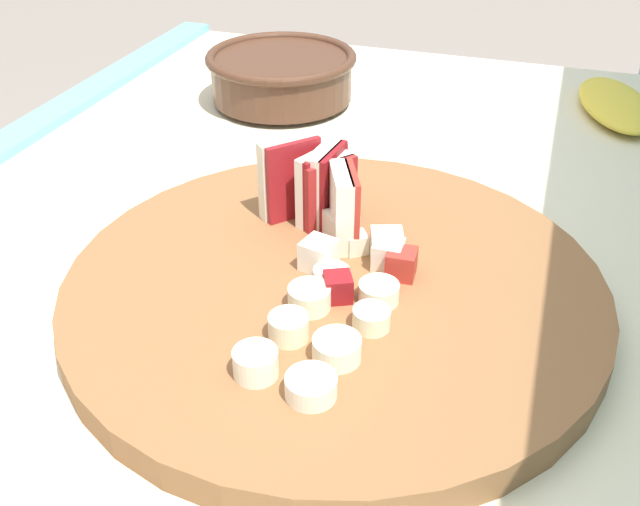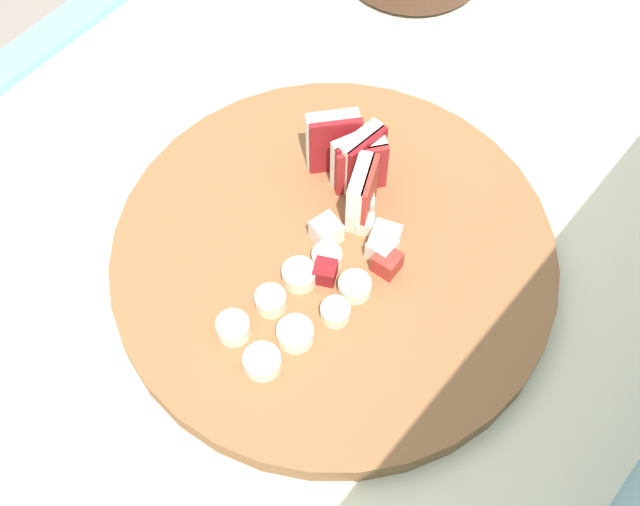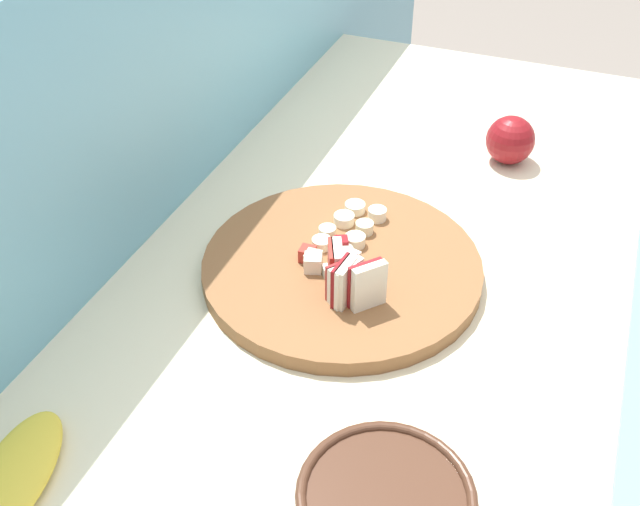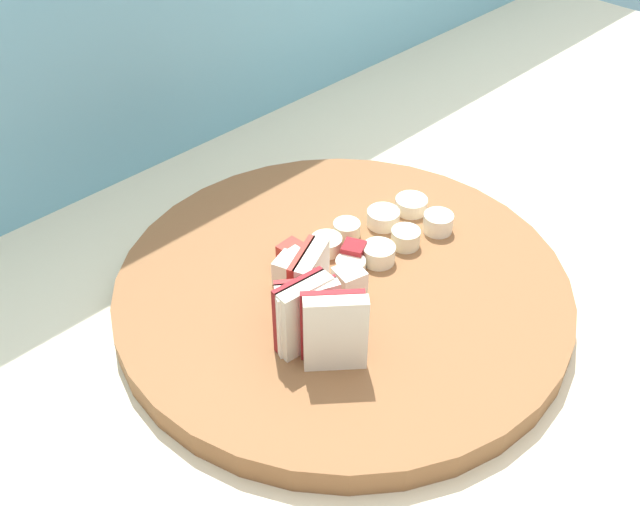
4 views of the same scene
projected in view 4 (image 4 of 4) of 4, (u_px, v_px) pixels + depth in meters
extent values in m
cube|color=#6BADC6|center=(233.00, 311.00, 0.97)|extent=(2.40, 0.04, 1.29)
cylinder|color=brown|center=(342.00, 290.00, 0.58)|extent=(0.35, 0.35, 0.02)
cube|color=maroon|center=(332.00, 325.00, 0.49)|extent=(0.03, 0.03, 0.06)
cube|color=#EFE5CC|center=(333.00, 332.00, 0.48)|extent=(0.04, 0.04, 0.06)
cube|color=#A32323|center=(305.00, 308.00, 0.51)|extent=(0.04, 0.03, 0.05)
cube|color=white|center=(306.00, 315.00, 0.50)|extent=(0.04, 0.04, 0.05)
cube|color=maroon|center=(305.00, 314.00, 0.50)|extent=(0.04, 0.02, 0.05)
cube|color=white|center=(308.00, 319.00, 0.50)|extent=(0.04, 0.02, 0.05)
cube|color=maroon|center=(299.00, 311.00, 0.50)|extent=(0.04, 0.01, 0.06)
cube|color=beige|center=(305.00, 316.00, 0.50)|extent=(0.04, 0.02, 0.06)
cube|color=#B22D23|center=(302.00, 281.00, 0.53)|extent=(0.04, 0.02, 0.05)
cube|color=#EFE5CC|center=(311.00, 284.00, 0.53)|extent=(0.04, 0.03, 0.05)
cube|color=#EFE5CC|center=(290.00, 270.00, 0.56)|extent=(0.03, 0.03, 0.02)
cube|color=#B22D23|center=(292.00, 255.00, 0.58)|extent=(0.02, 0.02, 0.02)
cube|color=white|center=(349.00, 281.00, 0.55)|extent=(0.02, 0.02, 0.02)
cube|color=#EFE5CC|center=(295.00, 265.00, 0.57)|extent=(0.02, 0.02, 0.02)
cube|color=beige|center=(309.00, 305.00, 0.53)|extent=(0.03, 0.03, 0.02)
cube|color=beige|center=(307.00, 289.00, 0.55)|extent=(0.02, 0.02, 0.01)
cube|color=maroon|center=(353.00, 253.00, 0.58)|extent=(0.02, 0.02, 0.02)
cylinder|color=white|center=(351.00, 267.00, 0.57)|extent=(0.02, 0.02, 0.01)
cylinder|color=#F4EAC6|center=(379.00, 254.00, 0.58)|extent=(0.03, 0.03, 0.01)
cylinder|color=beige|center=(405.00, 238.00, 0.60)|extent=(0.02, 0.02, 0.01)
cylinder|color=white|center=(435.00, 225.00, 0.61)|extent=(0.02, 0.02, 0.02)
cylinder|color=#F4EAC6|center=(327.00, 244.00, 0.59)|extent=(0.03, 0.03, 0.01)
cylinder|color=beige|center=(347.00, 229.00, 0.61)|extent=(0.02, 0.02, 0.01)
cylinder|color=white|center=(383.00, 218.00, 0.62)|extent=(0.03, 0.03, 0.01)
cylinder|color=white|center=(411.00, 205.00, 0.64)|extent=(0.03, 0.03, 0.01)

